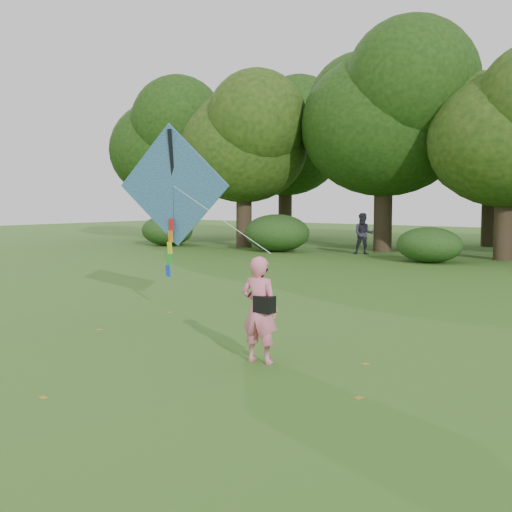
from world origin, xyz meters
The scene contains 6 objects.
ground centered at (0.00, 0.00, 0.00)m, with size 100.00×100.00×0.00m, color #265114.
man_kite_flyer centered at (0.16, 0.55, 0.83)m, with size 0.61×0.40×1.67m, color pink.
bystander_left centered at (-7.86, 18.82, 0.95)m, with size 0.92×0.72×1.90m, color #282633.
crossbody_bag centered at (0.27, 0.52, 0.94)m, with size 0.43×0.20×0.69m.
flying_kite centered at (-3.98, 2.85, 2.79)m, with size 5.71×2.73×3.37m.
fallen_leaves centered at (1.16, 2.69, 0.01)m, with size 8.39×13.44×0.01m.
Camera 1 is at (6.12, -7.23, 2.55)m, focal length 45.00 mm.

